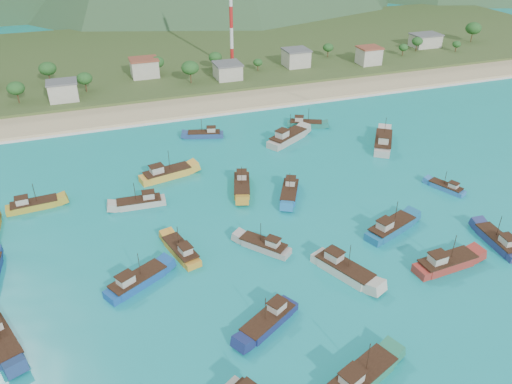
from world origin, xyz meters
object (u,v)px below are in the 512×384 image
object	(u,v)px
boat_19	(137,281)
boat_24	(242,186)
boat_21	(269,321)
boat_7	(33,205)
boat_6	(264,246)
boat_10	(343,269)
boat_9	(181,251)
boat_30	(383,143)
boat_26	(289,192)
boat_28	(446,263)
boat_5	(305,124)
boat_8	(391,228)
boat_13	(205,135)
radio_tower	(231,6)
boat_1	(361,378)
boat_14	(287,138)
boat_2	(166,174)
boat_0	(498,242)
boat_18	(446,188)
boat_17	(140,203)

from	to	relation	value
boat_19	boat_24	bearing A→B (deg)	104.02
boat_21	boat_7	bearing A→B (deg)	6.39
boat_6	boat_10	bearing A→B (deg)	-86.38
boat_9	boat_30	xyz separation A→B (m)	(59.19, 27.73, 0.38)
boat_26	boat_30	distance (m)	35.86
boat_28	boat_21	bearing A→B (deg)	-90.05
boat_21	boat_28	size ratio (longest dim) A/B	0.89
boat_5	boat_28	size ratio (longest dim) A/B	0.84
boat_7	boat_26	bearing A→B (deg)	71.17
boat_9	boat_24	world-z (taller)	boat_24
boat_8	boat_13	xyz separation A→B (m)	(-22.93, 55.38, -0.24)
boat_10	boat_19	size ratio (longest dim) A/B	1.09
boat_5	boat_9	distance (m)	65.16
boat_8	radio_tower	bearing A→B (deg)	158.72
boat_1	boat_24	size ratio (longest dim) A/B	1.07
boat_14	boat_24	distance (m)	27.82
boat_14	boat_2	bearing A→B (deg)	-106.01
boat_9	boat_26	world-z (taller)	boat_26
boat_1	boat_28	xyz separation A→B (m)	(26.11, 16.40, -0.00)
boat_0	boat_21	size ratio (longest dim) A/B	1.00
boat_8	boat_18	bearing A→B (deg)	95.11
boat_10	boat_13	size ratio (longest dim) A/B	1.21
radio_tower	boat_0	bearing A→B (deg)	-82.51
boat_18	boat_30	world-z (taller)	boat_30
boat_2	boat_18	world-z (taller)	boat_2
boat_21	boat_24	distance (m)	41.13
boat_5	boat_24	xyz separation A→B (m)	(-27.94, -27.90, 0.13)
boat_1	boat_19	distance (m)	39.07
boat_18	boat_24	size ratio (longest dim) A/B	0.72
boat_28	boat_8	bearing A→B (deg)	-170.19
boat_26	boat_28	bearing A→B (deg)	145.34
boat_0	boat_26	world-z (taller)	boat_26
boat_1	boat_13	bearing A→B (deg)	158.33
boat_0	boat_10	xyz separation A→B (m)	(-31.14, 2.20, 0.13)
boat_2	boat_13	bearing A→B (deg)	131.58
boat_8	boat_10	world-z (taller)	boat_8
boat_5	boat_18	bearing A→B (deg)	44.52
boat_2	boat_7	xyz separation A→B (m)	(-28.67, -4.02, -0.19)
radio_tower	boat_17	size ratio (longest dim) A/B	4.21
radio_tower	boat_28	distance (m)	122.89
boat_13	boat_18	bearing A→B (deg)	-120.26
boat_13	boat_26	bearing A→B (deg)	-148.99
boat_8	boat_14	distance (m)	45.35
boat_14	boat_28	size ratio (longest dim) A/B	1.09
boat_17	boat_21	world-z (taller)	boat_21
boat_2	boat_18	size ratio (longest dim) A/B	1.50
radio_tower	boat_30	xyz separation A→B (m)	(18.38, -74.02, -22.37)
boat_21	boat_26	size ratio (longest dim) A/B	0.99
boat_5	boat_26	bearing A→B (deg)	-3.77
boat_17	boat_21	xyz separation A→B (m)	(13.57, -40.73, 0.05)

